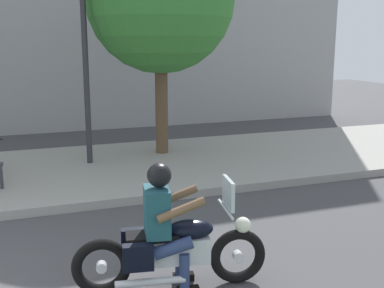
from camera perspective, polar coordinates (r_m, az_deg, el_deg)
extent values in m
torus|color=black|center=(5.57, 5.47, -13.11)|extent=(0.65, 0.23, 0.64)
cylinder|color=silver|center=(5.57, 5.47, -13.11)|extent=(0.13, 0.12, 0.11)
torus|color=black|center=(5.39, -10.71, -14.16)|extent=(0.65, 0.23, 0.64)
cylinder|color=silver|center=(5.39, -10.71, -14.16)|extent=(0.13, 0.12, 0.11)
cube|color=silver|center=(5.37, -2.49, -12.42)|extent=(0.87, 0.42, 0.28)
ellipsoid|color=black|center=(5.31, -0.25, -10.10)|extent=(0.56, 0.37, 0.22)
cube|color=black|center=(5.29, -4.77, -11.07)|extent=(0.60, 0.37, 0.10)
cube|color=black|center=(5.52, -6.73, -11.32)|extent=(0.34, 0.17, 0.28)
cube|color=black|center=(5.12, -6.41, -13.25)|extent=(0.34, 0.17, 0.28)
cylinder|color=silver|center=(5.32, 4.01, -7.70)|extent=(0.14, 0.62, 0.03)
sphere|color=white|center=(5.44, 6.06, -9.54)|extent=(0.18, 0.18, 0.18)
cube|color=silver|center=(5.27, 4.35, -5.84)|extent=(0.11, 0.40, 0.32)
cylinder|color=silver|center=(5.31, -4.96, -16.01)|extent=(0.75, 0.21, 0.08)
cube|color=#1E4C59|center=(5.19, -4.19, -7.99)|extent=(0.33, 0.44, 0.52)
sphere|color=black|center=(5.07, -3.92, -3.71)|extent=(0.26, 0.26, 0.26)
cylinder|color=brown|center=(5.39, -2.01, -6.29)|extent=(0.53, 0.18, 0.26)
cylinder|color=brown|center=(4.98, -1.28, -7.85)|extent=(0.53, 0.18, 0.26)
cylinder|color=navy|center=(5.48, -2.72, -10.88)|extent=(0.46, 0.22, 0.24)
cylinder|color=navy|center=(5.63, -1.44, -13.75)|extent=(0.11, 0.11, 0.47)
cube|color=black|center=(5.72, -1.02, -15.48)|extent=(0.25, 0.14, 0.08)
cylinder|color=navy|center=(5.19, -2.25, -12.23)|extent=(0.46, 0.22, 0.24)
cylinder|color=navy|center=(5.34, -0.90, -15.22)|extent=(0.11, 0.11, 0.47)
cylinder|color=#333338|center=(9.07, -21.72, -3.58)|extent=(0.06, 0.06, 0.45)
cylinder|color=#2D2D33|center=(10.23, -12.46, 7.72)|extent=(0.12, 0.12, 3.93)
cylinder|color=brown|center=(11.06, -3.63, 4.50)|extent=(0.29, 0.29, 2.47)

